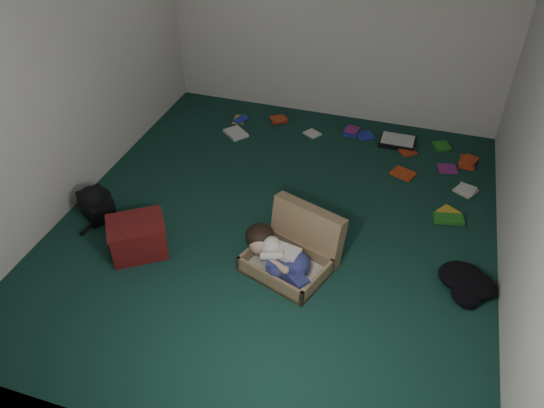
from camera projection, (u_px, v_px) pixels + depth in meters
The scene contains 11 objects.
floor at pixel (277, 223), 5.05m from camera, with size 4.50×4.50×0.00m, color #13372D.
wall_back at pixel (337, 11), 5.92m from camera, with size 4.50×4.50×0.00m, color silver.
wall_front at pixel (140, 307), 2.56m from camera, with size 4.50×4.50×0.00m, color silver.
wall_left at pixel (64, 68), 4.72m from camera, with size 4.50×4.50×0.00m, color silver.
suitcase at pixel (295, 250), 4.54m from camera, with size 0.86×0.85×0.50m.
person at pixel (279, 255), 4.43m from camera, with size 0.67×0.52×0.31m.
maroon_bin at pixel (138, 237), 4.64m from camera, with size 0.62×0.59×0.33m.
backpack at pixel (97, 205), 5.07m from camera, with size 0.43×0.34×0.26m, color black, non-canonical shape.
clothing_pile at pixel (462, 286), 4.33m from camera, with size 0.41×0.33×0.13m, color black, non-canonical shape.
paper_tray at pixel (398, 141), 6.16m from camera, with size 0.41×0.31×0.06m.
book_scatter at pixel (374, 155), 5.97m from camera, with size 2.97×1.61×0.02m.
Camera 1 is at (1.12, -3.67, 3.28)m, focal length 35.00 mm.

